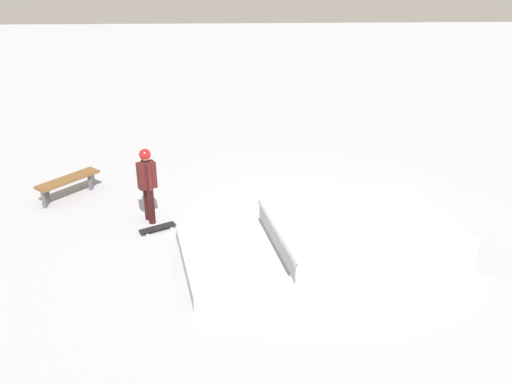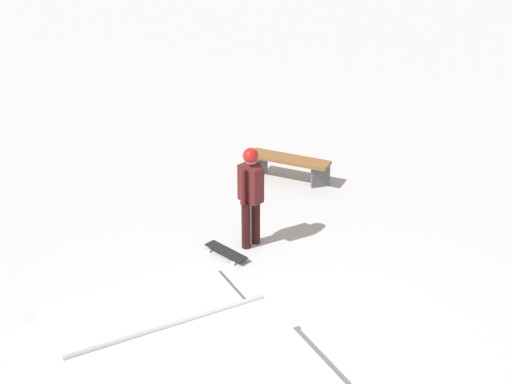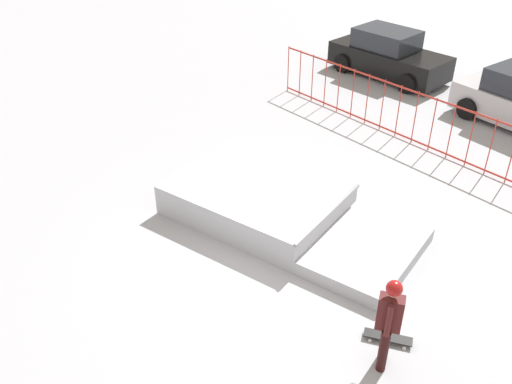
{
  "view_description": "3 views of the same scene",
  "coord_description": "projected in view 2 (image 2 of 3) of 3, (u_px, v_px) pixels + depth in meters",
  "views": [
    {
      "loc": [
        1.22,
        10.87,
        5.99
      ],
      "look_at": [
        0.83,
        -0.1,
        0.9
      ],
      "focal_mm": 39.99,
      "sensor_mm": 36.0,
      "label": 1
    },
    {
      "loc": [
        -6.53,
        2.21,
        6.03
      ],
      "look_at": [
        3.11,
        -0.65,
        1.0
      ],
      "focal_mm": 50.0,
      "sensor_mm": 36.0,
      "label": 2
    },
    {
      "loc": [
        6.19,
        -6.14,
        7.07
      ],
      "look_at": [
        -1.21,
        0.8,
        0.6
      ],
      "focal_mm": 38.91,
      "sensor_mm": 36.0,
      "label": 3
    }
  ],
  "objects": [
    {
      "name": "ground_plane",
      "position": [
        277.0,
        378.0,
        8.86
      ],
      "size": [
        60.0,
        60.0,
        0.0
      ],
      "primitive_type": "plane",
      "color": "#A8AAB2"
    },
    {
      "name": "skateboard",
      "position": [
        226.0,
        252.0,
        11.4
      ],
      "size": [
        0.79,
        0.57,
        0.09
      ],
      "rotation": [
        0.0,
        0.0,
        0.51
      ],
      "color": "black",
      "rests_on": "ground"
    },
    {
      "name": "skater",
      "position": [
        251.0,
        190.0,
        11.29
      ],
      "size": [
        0.44,
        0.39,
        1.73
      ],
      "rotation": [
        0.0,
        0.0,
        0.52
      ],
      "color": "black",
      "rests_on": "ground"
    },
    {
      "name": "park_bench",
      "position": [
        289.0,
        164.0,
        13.78
      ],
      "size": [
        1.35,
        1.47,
        0.48
      ],
      "rotation": [
        0.0,
        0.0,
        4.0
      ],
      "color": "brown",
      "rests_on": "ground"
    }
  ]
}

